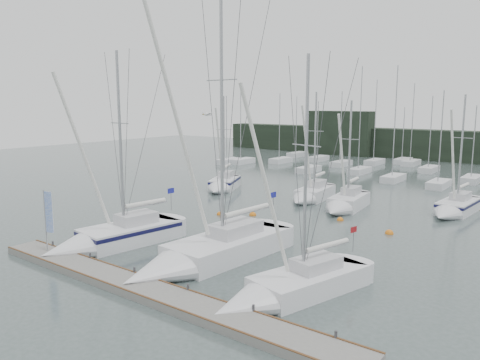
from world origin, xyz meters
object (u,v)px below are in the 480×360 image
Objects in this scene: sailboat_near_left at (106,239)px; sailboat_near_right at (281,291)px; sailboat_mid_d at (453,209)px; buoy_a at (253,215)px; buoy_b at (389,234)px; sailboat_near_center at (198,257)px; sailboat_mid_b at (310,196)px; dock_banner at (48,215)px; sailboat_mid_a at (222,185)px; sailboat_mid_c at (344,205)px; buoy_c at (220,215)px; buoy_d at (340,220)px.

sailboat_near_left is 1.09× the size of sailboat_near_right.
sailboat_mid_d is 17.26m from buoy_a.
buoy_b reaches higher than buoy_a.
sailboat_near_center is 1.45× the size of sailboat_near_right.
sailboat_near_center reaches higher than sailboat_near_right.
sailboat_mid_d is at bearing 4.55° from sailboat_mid_b.
dock_banner reaches higher than buoy_b.
sailboat_near_left reaches higher than sailboat_mid_a.
sailboat_near_left is 21.16m from sailboat_mid_c.
sailboat_near_right is at bearing -4.35° from sailboat_near_center.
buoy_a is 11.47m from buoy_b.
sailboat_mid_c is 7.57m from buoy_b.
sailboat_near_center is 13.25m from buoy_a.
sailboat_near_left is at bearing -100.54° from buoy_a.
sailboat_mid_b is at bearing 105.53° from sailboat_near_center.
sailboat_near_left is 11.81m from buoy_c.
sailboat_near_left is 20.25m from buoy_b.
buoy_d is (1.94, 15.26, -0.62)m from sailboat_near_center.
sailboat_near_center is at bearing -98.06° from sailboat_mid_c.
buoy_c is 0.99× the size of buoy_d.
sailboat_near_center is at bearing -115.45° from buoy_b.
sailboat_near_left is at bearing -105.32° from sailboat_mid_b.
sailboat_mid_c is (-5.73, 19.67, 0.07)m from sailboat_near_right.
sailboat_near_right reaches higher than buoy_c.
buoy_c is at bearing 128.96° from sailboat_near_center.
buoy_a is 17.23m from dock_banner.
sailboat_mid_a is 2.85× the size of dock_banner.
sailboat_near_right reaches higher than buoy_d.
dock_banner is 22.35m from buoy_d.
sailboat_mid_b is 4.85m from sailboat_mid_c.
sailboat_near_left is at bearing -164.45° from sailboat_near_right.
buoy_d is at bearing 162.18° from buoy_b.
sailboat_mid_b reaches higher than buoy_a.
buoy_d is (-4.52, 16.34, -0.50)m from sailboat_near_right.
sailboat_near_center is 15.40m from buoy_d.
buoy_b is (5.82, -4.81, -0.57)m from sailboat_mid_c.
sailboat_mid_a is at bearing 81.43° from dock_banner.
sailboat_near_left is 25.84× the size of buoy_c.
buoy_d is (10.54, 19.53, -2.70)m from dock_banner.
sailboat_mid_d is at bearing 21.35° from sailboat_mid_c.
sailboat_near_center reaches higher than sailboat_mid_c.
sailboat_mid_c is 17.02× the size of buoy_a.
sailboat_near_center is at bearing -56.20° from buoy_c.
sailboat_mid_a is (-20.59, 20.66, 0.10)m from sailboat_near_right.
sailboat_mid_b is at bearing 131.32° from sailboat_near_right.
sailboat_near_center is (7.29, 0.98, -0.01)m from sailboat_near_left.
dock_banner is at bearing -101.06° from sailboat_mid_a.
buoy_d is (9.18, 4.45, 0.00)m from buoy_c.
buoy_a is at bearing 32.08° from buoy_c.
buoy_b is (13.85, 14.76, -0.62)m from sailboat_near_left.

